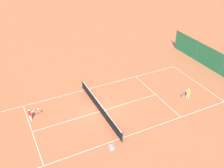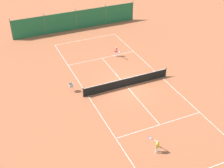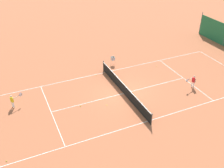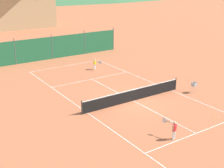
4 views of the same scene
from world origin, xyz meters
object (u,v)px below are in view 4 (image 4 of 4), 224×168
(tennis_net, at_px, (133,95))
(tennis_ball_mid_court, at_px, (214,115))
(ball_hopper, at_px, (194,85))
(tennis_ball_far_corner, at_px, (162,87))
(tennis_ball_near_corner, at_px, (39,76))
(player_far_service, at_px, (95,63))
(tennis_ball_service_box, at_px, (108,95))
(player_far_baseline, at_px, (174,129))
(tennis_ball_by_net_left, at_px, (103,86))

(tennis_net, relative_size, tennis_ball_mid_court, 139.09)
(tennis_net, distance_m, ball_hopper, 5.48)
(tennis_ball_far_corner, xyz_separation_m, tennis_ball_mid_court, (-0.87, -6.35, 0.00))
(tennis_ball_far_corner, height_order, tennis_ball_near_corner, same)
(player_far_service, height_order, tennis_ball_far_corner, player_far_service)
(tennis_net, xyz_separation_m, player_far_service, (1.91, 8.97, 0.17))
(player_far_service, distance_m, tennis_ball_service_box, 7.55)
(tennis_net, distance_m, player_far_service, 9.18)
(tennis_ball_near_corner, distance_m, ball_hopper, 14.67)
(player_far_baseline, bearing_deg, tennis_net, 74.65)
(tennis_ball_mid_court, height_order, ball_hopper, ball_hopper)
(tennis_net, bearing_deg, tennis_ball_far_corner, 14.95)
(tennis_ball_service_box, bearing_deg, tennis_net, -63.40)
(tennis_ball_near_corner, bearing_deg, player_far_service, -11.34)
(tennis_ball_far_corner, height_order, tennis_ball_by_net_left, same)
(tennis_ball_by_net_left, bearing_deg, player_far_baseline, -97.90)
(tennis_ball_mid_court, bearing_deg, ball_hopper, 60.31)
(player_far_service, xyz_separation_m, tennis_ball_mid_court, (1.14, -14.28, -0.64))
(ball_hopper, bearing_deg, tennis_ball_by_net_left, 135.76)
(tennis_ball_mid_court, height_order, tennis_ball_near_corner, same)
(player_far_baseline, distance_m, tennis_ball_service_box, 8.19)
(player_far_service, height_order, player_far_baseline, player_far_baseline)
(tennis_ball_far_corner, xyz_separation_m, ball_hopper, (1.38, -2.41, 0.62))
(tennis_ball_by_net_left, bearing_deg, ball_hopper, -44.24)
(tennis_ball_service_box, bearing_deg, tennis_ball_by_net_left, 69.28)
(tennis_ball_mid_court, bearing_deg, tennis_ball_by_net_left, 109.53)
(player_far_baseline, height_order, tennis_ball_by_net_left, player_far_baseline)
(tennis_ball_far_corner, bearing_deg, ball_hopper, -60.32)
(player_far_baseline, distance_m, tennis_ball_near_corner, 16.36)
(player_far_service, height_order, tennis_ball_near_corner, player_far_service)
(tennis_net, bearing_deg, player_far_baseline, -105.35)
(player_far_service, xyz_separation_m, tennis_ball_near_corner, (-5.71, 1.15, -0.64))
(player_far_baseline, xyz_separation_m, tennis_ball_service_box, (0.65, 8.14, -0.66))
(tennis_ball_by_net_left, bearing_deg, tennis_ball_mid_court, -70.47)
(ball_hopper, bearing_deg, player_far_service, 108.15)
(player_far_service, distance_m, player_far_baseline, 15.49)
(tennis_ball_far_corner, height_order, tennis_ball_service_box, same)
(tennis_ball_far_corner, bearing_deg, tennis_ball_mid_court, -97.80)
(tennis_ball_near_corner, bearing_deg, player_far_baseline, -82.52)
(player_far_service, relative_size, tennis_ball_mid_court, 17.39)
(tennis_ball_mid_court, bearing_deg, tennis_ball_near_corner, 113.96)
(tennis_ball_by_net_left, relative_size, tennis_ball_service_box, 1.00)
(tennis_ball_mid_court, distance_m, tennis_ball_near_corner, 16.88)
(tennis_ball_near_corner, bearing_deg, tennis_net, -69.42)
(tennis_ball_far_corner, height_order, tennis_ball_mid_court, same)
(tennis_net, xyz_separation_m, tennis_ball_mid_court, (3.05, -5.30, -0.47))
(tennis_ball_service_box, height_order, ball_hopper, ball_hopper)
(player_far_service, xyz_separation_m, tennis_ball_service_box, (-2.94, -6.93, -0.64))
(player_far_service, bearing_deg, tennis_net, -102.02)
(player_far_baseline, distance_m, ball_hopper, 8.42)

